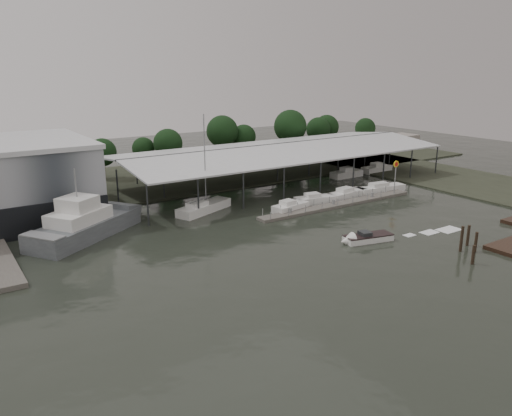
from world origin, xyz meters
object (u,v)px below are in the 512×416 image
white_sailboat (203,207)px  speedboat_underway (364,239)px  grey_trawler (86,224)px  shell_fuel_sign (396,171)px

white_sailboat → speedboat_underway: bearing=-87.8°
grey_trawler → white_sailboat: 16.83m
shell_fuel_sign → speedboat_underway: 24.58m
shell_fuel_sign → grey_trawler: 47.39m
grey_trawler → speedboat_underway: bearing=-70.6°
white_sailboat → speedboat_underway: (9.76, -21.57, -0.27)m
shell_fuel_sign → white_sailboat: size_ratio=0.40×
speedboat_underway → shell_fuel_sign: bearing=-133.9°
white_sailboat → speedboat_underway: size_ratio=0.80×
white_sailboat → grey_trawler: bearing=163.1°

